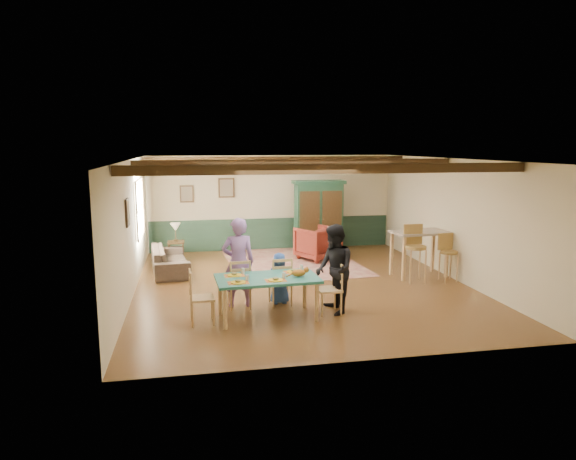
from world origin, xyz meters
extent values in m
plane|color=#533117|center=(0.00, 0.00, 0.00)|extent=(8.00, 8.00, 0.00)
cube|color=beige|center=(0.00, 4.00, 1.35)|extent=(7.00, 0.02, 2.70)
cube|color=beige|center=(-3.50, 0.00, 1.35)|extent=(0.02, 8.00, 2.70)
cube|color=beige|center=(3.50, 0.00, 1.35)|extent=(0.02, 8.00, 2.70)
cube|color=silver|center=(0.00, 0.00, 2.70)|extent=(7.00, 8.00, 0.02)
cube|color=#1F3929|center=(0.00, 3.98, 0.45)|extent=(6.95, 0.03, 0.90)
cube|color=black|center=(0.00, -2.30, 2.61)|extent=(6.95, 0.16, 0.16)
cube|color=black|center=(0.00, 0.40, 2.61)|extent=(6.95, 0.16, 0.16)
cube|color=black|center=(0.00, 3.00, 2.61)|extent=(6.95, 0.16, 0.16)
imported|color=#8961A7|center=(-1.47, -1.20, 0.84)|extent=(0.63, 0.43, 1.69)
imported|color=black|center=(0.17, -1.91, 0.81)|extent=(0.65, 0.81, 1.61)
imported|color=#23448D|center=(-0.69, -1.17, 0.49)|extent=(0.49, 0.33, 0.98)
cube|color=#C2AA8D|center=(0.22, 2.12, 0.01)|extent=(3.42, 3.98, 0.01)
cube|color=#143322|center=(1.19, 3.26, 1.01)|extent=(1.43, 0.58, 2.02)
imported|color=#47110E|center=(0.95, 2.39, 0.44)|extent=(1.27, 1.28, 0.87)
imported|color=#352A21|center=(-2.83, 1.77, 0.30)|extent=(0.99, 2.10, 0.59)
camera|label=1|loc=(-2.32, -10.49, 3.01)|focal=32.00mm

